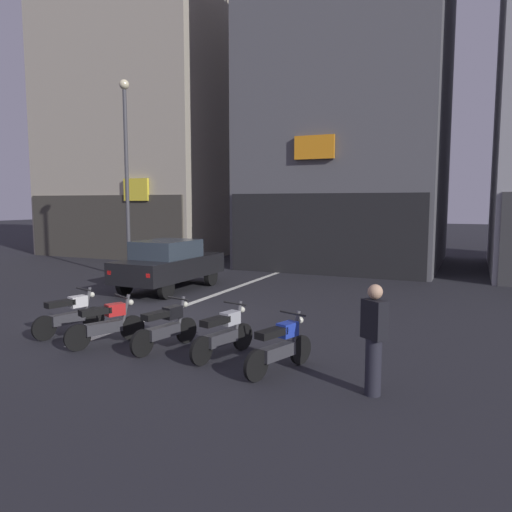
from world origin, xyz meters
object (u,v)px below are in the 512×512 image
object	(u,v)px
street_lamp	(126,160)
motorcycle_white_row_leftmost	(70,314)
motorcycle_blue_row_rightmost	(280,346)
motorcycle_red_row_left_mid	(106,323)
motorcycle_black_row_centre	(166,326)
motorcycle_silver_row_right_mid	(224,333)
person_by_motorcycles	(374,339)
car_black_crossing_near	(169,263)

from	to	relation	value
street_lamp	motorcycle_white_row_leftmost	world-z (taller)	street_lamp
motorcycle_blue_row_rightmost	motorcycle_white_row_leftmost	bearing A→B (deg)	176.18
street_lamp	motorcycle_red_row_left_mid	distance (m)	9.76
motorcycle_black_row_centre	motorcycle_silver_row_right_mid	xyz separation A→B (m)	(1.25, 0.04, 0.00)
motorcycle_silver_row_right_mid	motorcycle_blue_row_rightmost	world-z (taller)	same
motorcycle_blue_row_rightmost	person_by_motorcycles	world-z (taller)	person_by_motorcycles
person_by_motorcycles	motorcycle_black_row_centre	bearing A→B (deg)	171.15
street_lamp	motorcycle_silver_row_right_mid	distance (m)	11.10
street_lamp	car_black_crossing_near	bearing A→B (deg)	-28.75
motorcycle_red_row_left_mid	motorcycle_blue_row_rightmost	distance (m)	3.75
motorcycle_black_row_centre	person_by_motorcycles	xyz separation A→B (m)	(4.12, -0.64, 0.40)
motorcycle_silver_row_right_mid	car_black_crossing_near	bearing A→B (deg)	132.02
motorcycle_red_row_left_mid	motorcycle_black_row_centre	world-z (taller)	same
car_black_crossing_near	motorcycle_silver_row_right_mid	xyz separation A→B (m)	(4.85, -5.38, -0.43)
motorcycle_white_row_leftmost	person_by_motorcycles	size ratio (longest dim) A/B	0.97
car_black_crossing_near	motorcycle_black_row_centre	distance (m)	6.52
street_lamp	motorcycle_white_row_leftmost	xyz separation A→B (m)	(3.97, -6.95, -3.94)
street_lamp	motorcycle_blue_row_rightmost	xyz separation A→B (m)	(8.96, -7.28, -3.94)
motorcycle_silver_row_right_mid	person_by_motorcycles	distance (m)	2.98
car_black_crossing_near	person_by_motorcycles	distance (m)	9.81
motorcycle_white_row_leftmost	motorcycle_red_row_left_mid	bearing A→B (deg)	-13.35
motorcycle_red_row_left_mid	motorcycle_silver_row_right_mid	size ratio (longest dim) A/B	0.94
car_black_crossing_near	motorcycle_white_row_leftmost	bearing A→B (deg)	-78.42
street_lamp	motorcycle_blue_row_rightmost	distance (m)	12.20
car_black_crossing_near	motorcycle_red_row_left_mid	distance (m)	6.16
motorcycle_white_row_leftmost	motorcycle_red_row_left_mid	world-z (taller)	same
motorcycle_red_row_left_mid	motorcycle_blue_row_rightmost	world-z (taller)	same
motorcycle_black_row_centre	car_black_crossing_near	bearing A→B (deg)	123.57
motorcycle_red_row_left_mid	person_by_motorcycles	world-z (taller)	person_by_motorcycles
street_lamp	motorcycle_black_row_centre	distance (m)	10.31
car_black_crossing_near	street_lamp	distance (m)	4.80
motorcycle_blue_row_rightmost	car_black_crossing_near	bearing A→B (deg)	136.89
motorcycle_silver_row_right_mid	motorcycle_blue_row_rightmost	distance (m)	1.29
car_black_crossing_near	motorcycle_white_row_leftmost	xyz separation A→B (m)	(1.10, -5.37, -0.43)
motorcycle_blue_row_rightmost	street_lamp	bearing A→B (deg)	140.92
motorcycle_silver_row_right_mid	person_by_motorcycles	xyz separation A→B (m)	(2.87, -0.68, 0.40)
street_lamp	motorcycle_white_row_leftmost	bearing A→B (deg)	-60.27
motorcycle_black_row_centre	motorcycle_blue_row_rightmost	bearing A→B (deg)	-6.53
car_black_crossing_near	motorcycle_blue_row_rightmost	bearing A→B (deg)	-43.11
car_black_crossing_near	motorcycle_blue_row_rightmost	xyz separation A→B (m)	(6.10, -5.71, -0.43)
motorcycle_red_row_left_mid	motorcycle_white_row_leftmost	bearing A→B (deg)	166.65
person_by_motorcycles	motorcycle_silver_row_right_mid	bearing A→B (deg)	166.60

